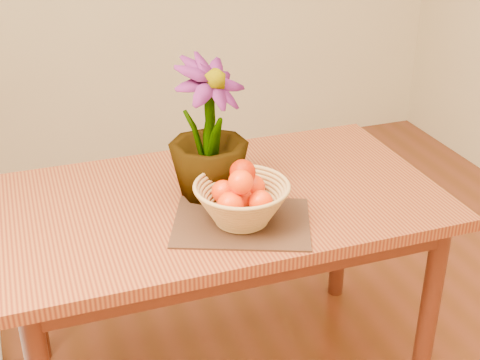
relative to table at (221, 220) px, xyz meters
name	(u,v)px	position (x,y,z in m)	size (l,w,h in m)	color
table	(221,220)	(0.00, 0.00, 0.00)	(1.40, 0.80, 0.75)	brown
placemat	(242,222)	(0.01, -0.18, 0.09)	(0.40, 0.30, 0.01)	#3B2015
wicker_basket	(242,205)	(0.01, -0.18, 0.15)	(0.28, 0.28, 0.12)	tan
orange_pile	(242,188)	(0.01, -0.18, 0.20)	(0.17, 0.17, 0.14)	#FF3404
potted_plant	(208,130)	(-0.03, 0.02, 0.31)	(0.25, 0.25, 0.44)	#164012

